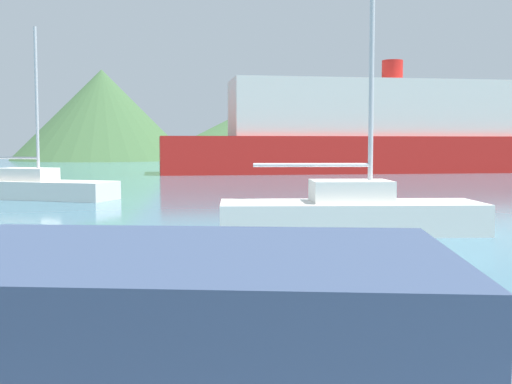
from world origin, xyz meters
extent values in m
cube|color=#334260|center=(-1.88, 4.67, 1.18)|extent=(3.13, 2.37, 0.84)
cube|color=white|center=(2.16, 16.50, 0.38)|extent=(6.46, 2.48, 0.75)
cube|color=white|center=(2.16, 16.50, 1.02)|extent=(2.00, 1.55, 0.53)
cylinder|color=#BCBCC1|center=(2.63, 16.46, 4.53)|extent=(0.12, 0.12, 7.56)
cylinder|color=#BCBCC1|center=(1.21, 16.57, 1.65)|extent=(2.85, 0.31, 0.10)
cube|color=white|center=(-8.11, 27.60, 0.36)|extent=(7.47, 4.67, 0.71)
cube|color=white|center=(-8.11, 27.60, 0.96)|extent=(2.54, 2.08, 0.50)
cylinder|color=#BCBCC1|center=(-7.60, 27.38, 3.72)|extent=(0.12, 0.12, 6.01)
cylinder|color=#BCBCC1|center=(-9.11, 28.04, 1.61)|extent=(3.06, 1.42, 0.10)
cube|color=red|center=(14.03, 49.50, 1.37)|extent=(35.68, 8.05, 2.73)
cube|color=silver|center=(14.03, 49.50, 4.85)|extent=(25.02, 6.60, 4.23)
cylinder|color=red|center=(14.03, 49.50, 7.76)|extent=(1.60, 1.60, 1.60)
cone|color=#3D6038|center=(-13.11, 91.89, 6.20)|extent=(24.56, 24.56, 12.41)
cone|color=#3D6038|center=(8.47, 91.48, 3.88)|extent=(30.73, 30.73, 7.76)
camera|label=1|loc=(-1.85, 1.30, 2.15)|focal=45.00mm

